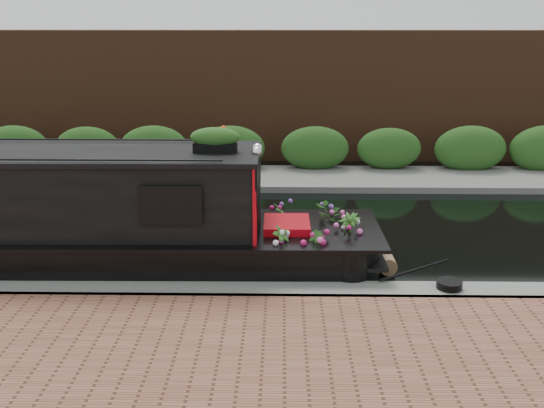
{
  "coord_description": "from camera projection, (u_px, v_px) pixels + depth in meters",
  "views": [
    {
      "loc": [
        1.35,
        -12.09,
        4.35
      ],
      "look_at": [
        1.15,
        -0.6,
        0.81
      ],
      "focal_mm": 40.0,
      "sensor_mm": 36.0,
      "label": 1
    }
  ],
  "objects": [
    {
      "name": "far_brick_wall",
      "position": [
        241.0,
        157.0,
        19.73
      ],
      "size": [
        40.0,
        1.0,
        8.0
      ],
      "primitive_type": "cube",
      "color": "#4F2E1A",
      "rests_on": "ground"
    },
    {
      "name": "ground",
      "position": [
        218.0,
        232.0,
        12.85
      ],
      "size": [
        80.0,
        80.0,
        0.0
      ],
      "primitive_type": "plane",
      "color": "black",
      "rests_on": "ground"
    },
    {
      "name": "far_bank_path",
      "position": [
        234.0,
        181.0,
        16.86
      ],
      "size": [
        40.0,
        2.4,
        0.34
      ],
      "primitive_type": "cube",
      "color": "#62635E",
      "rests_on": "ground"
    },
    {
      "name": "coiled_mooring_rope",
      "position": [
        449.0,
        285.0,
        9.58
      ],
      "size": [
        0.41,
        0.41,
        0.12
      ],
      "primitive_type": "cylinder",
      "color": "black",
      "rests_on": "near_bank_coping"
    },
    {
      "name": "rope_fender",
      "position": [
        387.0,
        264.0,
        10.8
      ],
      "size": [
        0.31,
        0.4,
        0.31
      ],
      "primitive_type": "cylinder",
      "rotation": [
        1.57,
        0.0,
        0.0
      ],
      "color": "olive",
      "rests_on": "ground"
    },
    {
      "name": "narrowboat",
      "position": [
        25.0,
        226.0,
        10.7
      ],
      "size": [
        12.03,
        2.21,
        2.82
      ],
      "rotation": [
        0.0,
        0.0,
        0.01
      ],
      "color": "black",
      "rests_on": "ground"
    },
    {
      "name": "far_hedge",
      "position": [
        236.0,
        173.0,
        17.72
      ],
      "size": [
        40.0,
        1.1,
        2.8
      ],
      "primitive_type": "cube",
      "color": "#244F1A",
      "rests_on": "ground"
    },
    {
      "name": "near_bank_coping",
      "position": [
        197.0,
        302.0,
        9.7
      ],
      "size": [
        40.0,
        0.6,
        0.5
      ],
      "primitive_type": "cube",
      "color": "slate",
      "rests_on": "ground"
    }
  ]
}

